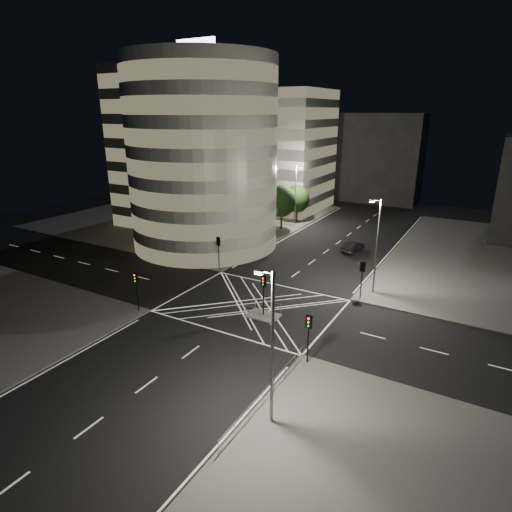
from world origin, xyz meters
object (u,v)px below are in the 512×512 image
Objects in this scene: traffic_signal_island at (264,288)px; street_lamp_right_near at (271,344)px; street_lamp_right_far at (377,244)px; traffic_signal_nl at (136,285)px; traffic_signal_nr at (309,330)px; traffic_signal_fr at (362,273)px; street_lamp_left_far at (296,194)px; central_island at (263,316)px; sedan at (353,247)px; traffic_signal_fl at (219,247)px; street_lamp_left_near at (237,216)px.

traffic_signal_island is 14.78m from street_lamp_right_near.
traffic_signal_island is 13.13m from street_lamp_right_far.
traffic_signal_nl is 1.00× the size of traffic_signal_nr.
street_lamp_left_far is at bearing 128.17° from traffic_signal_fr.
central_island is 0.30× the size of street_lamp_right_far.
traffic_signal_fr is 10.73m from traffic_signal_island.
traffic_signal_nl is (-10.80, -5.30, 2.84)m from central_island.
central_island is at bearing 96.94° from sedan.
street_lamp_right_far is 2.35× the size of sedan.
traffic_signal_nl is 17.60m from traffic_signal_nr.
traffic_signal_nr is 0.94× the size of sedan.
traffic_signal_nr is at bearing 0.00° from traffic_signal_nl.
sedan is (12.00, 28.58, -2.21)m from traffic_signal_nl.
street_lamp_left_near is (-0.64, 5.20, 2.63)m from traffic_signal_fl.
central_island is 0.71× the size of sedan.
street_lamp_right_near is at bearing -66.79° from street_lamp_left_far.
sedan is (-6.24, 35.78, -4.84)m from street_lamp_right_near.
street_lamp_left_near is 16.69m from sedan.
traffic_signal_nl is 1.00× the size of traffic_signal_island.
traffic_signal_fl is 13.60m from traffic_signal_nl.
central_island is at bearing 120.75° from street_lamp_right_near.
traffic_signal_fl is 1.00× the size of traffic_signal_island.
traffic_signal_fr is at bearing -51.83° from street_lamp_left_far.
street_lamp_left_far is 15.83m from sedan.
traffic_signal_fl is at bearing 142.46° from central_island.
traffic_signal_nr is (6.80, -5.30, 2.84)m from central_island.
street_lamp_right_near is (7.44, -12.50, 5.47)m from central_island.
central_island is 12.36m from traffic_signal_nl.
traffic_signal_fl reaches higher than sedan.
traffic_signal_island is (10.80, 5.30, 0.00)m from traffic_signal_nl.
traffic_signal_fr is at bearing -106.11° from street_lamp_right_far.
street_lamp_left_near and street_lamp_right_far have the same top height.
traffic_signal_fl is at bearing -88.43° from street_lamp_left_far.
traffic_signal_fr and traffic_signal_island have the same top height.
traffic_signal_fl is 23.36m from street_lamp_left_far.
street_lamp_left_far and street_lamp_right_near have the same top height.
street_lamp_left_near is at bearing 130.27° from central_island.
sedan is (12.00, 14.98, -2.21)m from traffic_signal_fl.
traffic_signal_fr is at bearing 0.00° from traffic_signal_fl.
traffic_signal_nr is at bearing 110.98° from sedan.
traffic_signal_fr is at bearing 50.67° from central_island.
traffic_signal_fl is at bearing 142.31° from traffic_signal_nr.
traffic_signal_fl is 22.24m from traffic_signal_nr.
central_island is 9.08m from traffic_signal_nr.
street_lamp_left_far is at bearing 131.94° from street_lamp_right_far.
central_island is 15.54m from street_lamp_right_near.
traffic_signal_island is 0.94× the size of sedan.
street_lamp_right_near is at bearing -59.25° from central_island.
street_lamp_left_far reaches higher than sedan.
street_lamp_right_far reaches higher than traffic_signal_nr.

